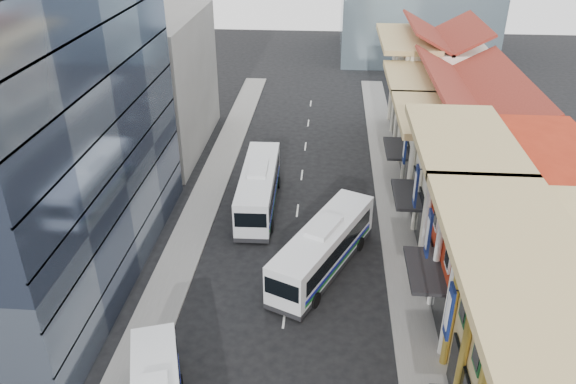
{
  "coord_description": "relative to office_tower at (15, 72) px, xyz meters",
  "views": [
    {
      "loc": [
        2.46,
        -13.55,
        24.98
      ],
      "look_at": [
        -0.28,
        21.8,
        5.74
      ],
      "focal_mm": 35.0,
      "sensor_mm": 36.0,
      "label": 1
    }
  ],
  "objects": [
    {
      "name": "sidewalk_right",
      "position": [
        25.5,
        3.0,
        -14.93
      ],
      "size": [
        3.0,
        90.0,
        0.15
      ],
      "primitive_type": "cube",
      "color": "slate",
      "rests_on": "ground"
    },
    {
      "name": "sidewalk_left",
      "position": [
        8.5,
        3.0,
        -14.93
      ],
      "size": [
        3.0,
        90.0,
        0.15
      ],
      "primitive_type": "cube",
      "color": "slate",
      "rests_on": "ground"
    },
    {
      "name": "shophouse_red",
      "position": [
        31.0,
        -2.0,
        -9.0
      ],
      "size": [
        8.0,
        10.0,
        12.0
      ],
      "primitive_type": "cube",
      "color": "#B02B13",
      "rests_on": "ground"
    },
    {
      "name": "shophouse_cream_near",
      "position": [
        31.0,
        7.5,
        -10.0
      ],
      "size": [
        8.0,
        9.0,
        10.0
      ],
      "primitive_type": "cube",
      "color": "white",
      "rests_on": "ground"
    },
    {
      "name": "shophouse_cream_mid",
      "position": [
        31.0,
        16.5,
        -10.0
      ],
      "size": [
        8.0,
        9.0,
        10.0
      ],
      "primitive_type": "cube",
      "color": "white",
      "rests_on": "ground"
    },
    {
      "name": "shophouse_cream_far",
      "position": [
        31.0,
        27.0,
        -9.5
      ],
      "size": [
        8.0,
        12.0,
        11.0
      ],
      "primitive_type": "cube",
      "color": "white",
      "rests_on": "ground"
    },
    {
      "name": "office_tower",
      "position": [
        0.0,
        0.0,
        0.0
      ],
      "size": [
        12.0,
        26.0,
        30.0
      ],
      "primitive_type": "cube",
      "color": "#3A455C",
      "rests_on": "ground"
    },
    {
      "name": "office_block_far",
      "position": [
        1.0,
        23.0,
        -8.0
      ],
      "size": [
        10.0,
        18.0,
        14.0
      ],
      "primitive_type": "cube",
      "color": "gray",
      "rests_on": "ground"
    },
    {
      "name": "bus_left_far",
      "position": [
        13.56,
        10.4,
        -13.0
      ],
      "size": [
        3.19,
        12.53,
        4.0
      ],
      "primitive_type": null,
      "rotation": [
        0.0,
        0.0,
        0.02
      ],
      "color": "silver",
      "rests_on": "ground"
    },
    {
      "name": "bus_right",
      "position": [
        19.41,
        1.51,
        -13.01
      ],
      "size": [
        7.81,
        12.48,
        3.98
      ],
      "primitive_type": null,
      "rotation": [
        0.0,
        0.0,
        -0.43
      ],
      "color": "white",
      "rests_on": "ground"
    }
  ]
}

